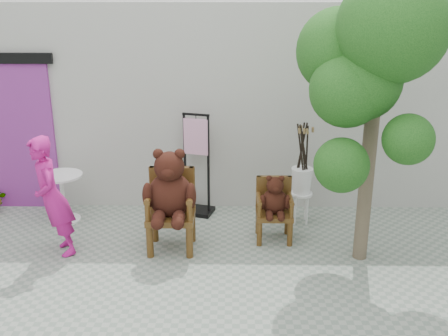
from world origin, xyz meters
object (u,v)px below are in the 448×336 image
(cafe_table, at_px, (62,192))
(tree, at_px, (370,59))
(chair_small, at_px, (274,202))
(stool_bucket, at_px, (302,180))
(display_stand, at_px, (197,176))
(person, at_px, (52,197))
(chair_big, at_px, (170,194))

(cafe_table, relative_size, tree, 0.21)
(chair_small, bearing_deg, stool_bucket, 51.93)
(chair_small, distance_m, cafe_table, 3.01)
(chair_small, relative_size, display_stand, 0.60)
(person, relative_size, display_stand, 1.01)
(chair_small, xyz_separation_m, stool_bucket, (0.42, 0.53, 0.11))
(chair_big, xyz_separation_m, display_stand, (0.25, 1.13, -0.16))
(cafe_table, bearing_deg, person, -77.82)
(person, distance_m, stool_bucket, 3.32)
(person, distance_m, tree, 4.04)
(chair_big, distance_m, tree, 2.83)
(display_stand, height_order, stool_bucket, display_stand)
(chair_small, bearing_deg, person, -170.60)
(display_stand, bearing_deg, tree, -20.23)
(chair_big, xyz_separation_m, cafe_table, (-1.64, 0.83, -0.31))
(display_stand, xyz_separation_m, stool_bucket, (1.49, -0.31, 0.06))
(chair_big, relative_size, tree, 0.40)
(chair_small, height_order, person, person)
(tree, bearing_deg, person, 177.43)
(person, distance_m, display_stand, 2.13)
(chair_big, relative_size, cafe_table, 1.90)
(chair_small, relative_size, tree, 0.27)
(stool_bucket, bearing_deg, chair_small, -128.07)
(display_stand, height_order, tree, tree)
(cafe_table, relative_size, display_stand, 0.47)
(stool_bucket, bearing_deg, person, -162.69)
(cafe_table, height_order, display_stand, display_stand)
(chair_big, bearing_deg, tree, -8.20)
(cafe_table, xyz_separation_m, display_stand, (1.89, 0.30, 0.14))
(chair_big, height_order, display_stand, display_stand)
(person, height_order, stool_bucket, person)
(chair_big, relative_size, display_stand, 0.89)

